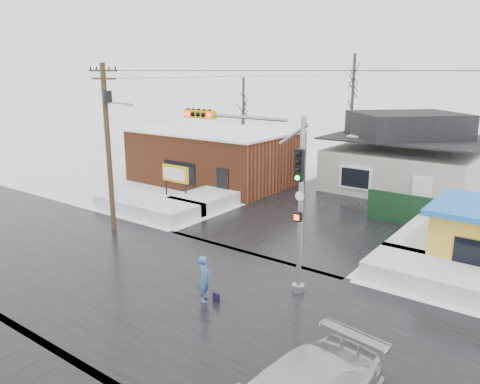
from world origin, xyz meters
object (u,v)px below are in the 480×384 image
Objects in this scene: pedestrian at (205,279)px; traffic_signal at (266,176)px; utility_pole at (108,139)px; marquee_sign at (175,175)px.

traffic_signal is at bearing -42.75° from pedestrian.
utility_pole is 6.87m from marquee_sign.
pedestrian is at bearing -41.53° from marquee_sign.
utility_pole is 3.53× the size of marquee_sign.
pedestrian is (9.42, -3.29, -4.21)m from utility_pole.
utility_pole is at bearing 177.05° from traffic_signal.
utility_pole is at bearing 46.89° from pedestrian.
pedestrian is (10.49, -9.29, -1.02)m from marquee_sign.
traffic_signal is 2.75× the size of marquee_sign.
traffic_signal is 13.42m from marquee_sign.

